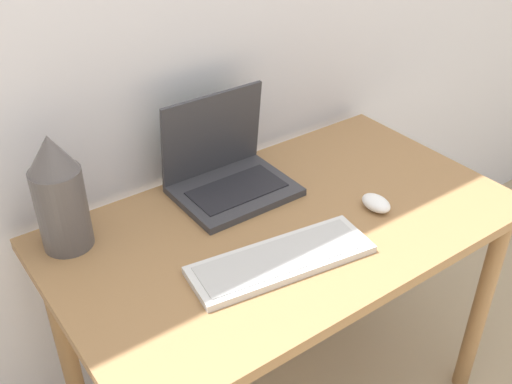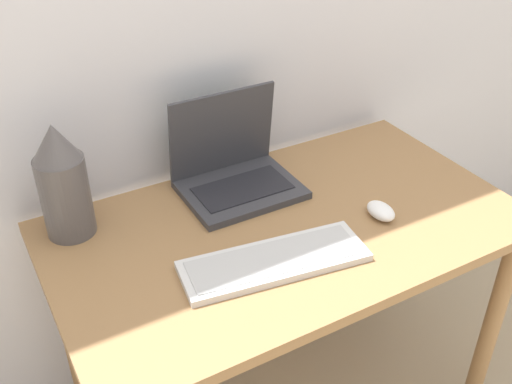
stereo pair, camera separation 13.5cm
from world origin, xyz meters
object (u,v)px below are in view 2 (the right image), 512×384
object	(u,v)px
mouse	(381,211)
vase	(63,182)
laptop	(234,169)
keyboard	(274,261)

from	to	relation	value
mouse	vase	size ratio (longest dim) A/B	0.29
laptop	vase	size ratio (longest dim) A/B	1.04
mouse	laptop	bearing A→B (deg)	129.67
laptop	mouse	distance (m)	0.40
keyboard	vase	xyz separation A→B (m)	(-0.37, 0.35, 0.13)
keyboard	mouse	xyz separation A→B (m)	(0.33, 0.03, 0.01)
laptop	vase	xyz separation A→B (m)	(-0.44, 0.02, 0.09)
keyboard	mouse	bearing A→B (deg)	4.69
mouse	keyboard	bearing A→B (deg)	-175.31
keyboard	vase	bearing A→B (deg)	136.31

